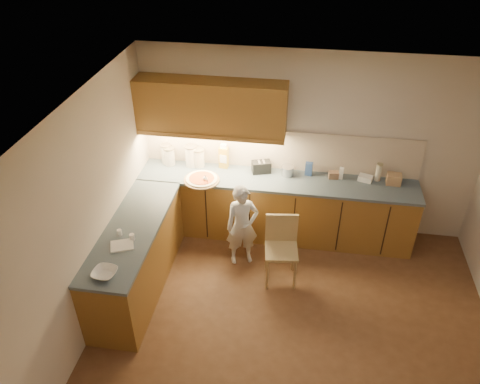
{
  "coord_description": "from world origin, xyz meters",
  "views": [
    {
      "loc": [
        -0.05,
        -3.61,
        4.31
      ],
      "look_at": [
        -0.8,
        1.2,
        1.0
      ],
      "focal_mm": 35.0,
      "sensor_mm": 36.0,
      "label": 1
    }
  ],
  "objects_px": {
    "pizza_on_board": "(202,179)",
    "child": "(242,226)",
    "wooden_chair": "(281,244)",
    "oil_jug": "(224,157)",
    "toaster": "(261,167)"
  },
  "relations": [
    {
      "from": "wooden_chair",
      "to": "toaster",
      "type": "distance_m",
      "value": 1.18
    },
    {
      "from": "child",
      "to": "toaster",
      "type": "bearing_deg",
      "value": 59.11
    },
    {
      "from": "wooden_chair",
      "to": "oil_jug",
      "type": "relative_size",
      "value": 2.44
    },
    {
      "from": "pizza_on_board",
      "to": "oil_jug",
      "type": "xyz_separation_m",
      "value": [
        0.23,
        0.39,
        0.15
      ]
    },
    {
      "from": "child",
      "to": "oil_jug",
      "type": "distance_m",
      "value": 1.06
    },
    {
      "from": "pizza_on_board",
      "to": "child",
      "type": "xyz_separation_m",
      "value": [
        0.62,
        -0.45,
        -0.36
      ]
    },
    {
      "from": "pizza_on_board",
      "to": "child",
      "type": "distance_m",
      "value": 0.84
    },
    {
      "from": "pizza_on_board",
      "to": "wooden_chair",
      "type": "relative_size",
      "value": 0.54
    },
    {
      "from": "wooden_chair",
      "to": "child",
      "type": "bearing_deg",
      "value": 151.08
    },
    {
      "from": "child",
      "to": "wooden_chair",
      "type": "bearing_deg",
      "value": -42.5
    },
    {
      "from": "pizza_on_board",
      "to": "child",
      "type": "bearing_deg",
      "value": -36.22
    },
    {
      "from": "oil_jug",
      "to": "toaster",
      "type": "height_order",
      "value": "oil_jug"
    },
    {
      "from": "child",
      "to": "oil_jug",
      "type": "bearing_deg",
      "value": 94.01
    },
    {
      "from": "child",
      "to": "oil_jug",
      "type": "xyz_separation_m",
      "value": [
        -0.39,
        0.84,
        0.51
      ]
    },
    {
      "from": "child",
      "to": "wooden_chair",
      "type": "relative_size",
      "value": 1.3
    }
  ]
}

